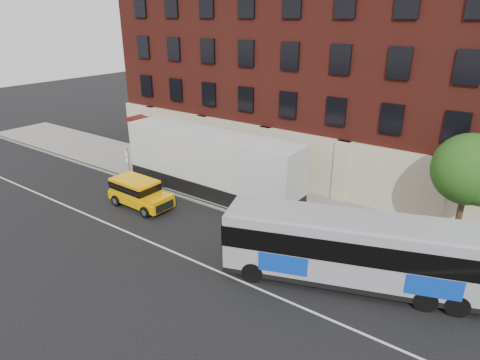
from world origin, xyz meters
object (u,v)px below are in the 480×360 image
Objects in this scene: city_bus at (360,249)px; shipping_container at (211,165)px; street_tree at (469,172)px; sign_pole at (128,161)px; yellow_suv at (138,191)px.

shipping_container reaches higher than city_bus.
city_bus is (-3.07, -5.97, -2.55)m from street_tree.
city_bus is 0.93× the size of shipping_container.
city_bus is (18.97, -2.64, 0.40)m from sign_pole.
sign_pole is 7.11m from shipping_container.
yellow_suv is (4.28, -2.81, -0.43)m from sign_pole.
city_bus is at bearing -7.91° from sign_pole.
yellow_suv is at bearing -160.90° from street_tree.
street_tree reaches higher than city_bus.
shipping_container is (-12.05, 4.09, 0.34)m from city_bus.
city_bus is 2.64× the size of yellow_suv.
sign_pole is at bearing -168.14° from shipping_container.
shipping_container is (6.92, 1.45, 0.74)m from sign_pole.
yellow_suv is (-17.76, -6.15, -3.38)m from street_tree.
street_tree is (22.04, 3.34, 2.96)m from sign_pole.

